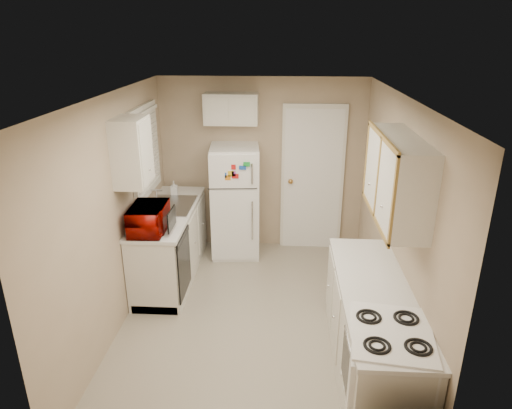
{
  "coord_description": "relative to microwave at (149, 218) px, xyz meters",
  "views": [
    {
      "loc": [
        0.29,
        -4.21,
        2.96
      ],
      "look_at": [
        0.0,
        0.5,
        1.15
      ],
      "focal_mm": 32.0,
      "sensor_mm": 36.0,
      "label": 1
    }
  ],
  "objects": [
    {
      "name": "floor",
      "position": [
        1.15,
        -0.27,
        -1.05
      ],
      "size": [
        3.8,
        3.8,
        0.0
      ],
      "primitive_type": "plane",
      "color": "#B7AE9C",
      "rests_on": "ground"
    },
    {
      "name": "ceiling",
      "position": [
        1.15,
        -0.27,
        1.35
      ],
      "size": [
        3.8,
        3.8,
        0.0
      ],
      "primitive_type": "plane",
      "color": "white",
      "rests_on": "floor"
    },
    {
      "name": "wall_left",
      "position": [
        -0.25,
        -0.27,
        0.15
      ],
      "size": [
        3.8,
        3.8,
        0.0
      ],
      "primitive_type": "plane",
      "color": "tan",
      "rests_on": "floor"
    },
    {
      "name": "wall_right",
      "position": [
        2.55,
        -0.27,
        0.15
      ],
      "size": [
        3.8,
        3.8,
        0.0
      ],
      "primitive_type": "plane",
      "color": "tan",
      "rests_on": "floor"
    },
    {
      "name": "wall_back",
      "position": [
        1.15,
        1.63,
        0.15
      ],
      "size": [
        2.8,
        2.8,
        0.0
      ],
      "primitive_type": "plane",
      "color": "tan",
      "rests_on": "floor"
    },
    {
      "name": "wall_front",
      "position": [
        1.15,
        -2.17,
        0.15
      ],
      "size": [
        2.8,
        2.8,
        0.0
      ],
      "primitive_type": "plane",
      "color": "tan",
      "rests_on": "floor"
    },
    {
      "name": "left_counter",
      "position": [
        0.05,
        0.63,
        -0.6
      ],
      "size": [
        0.6,
        1.8,
        0.9
      ],
      "primitive_type": "cube",
      "color": "silver",
      "rests_on": "floor"
    },
    {
      "name": "dishwasher",
      "position": [
        0.34,
        0.03,
        -0.56
      ],
      "size": [
        0.03,
        0.58,
        0.72
      ],
      "primitive_type": "cube",
      "color": "black",
      "rests_on": "floor"
    },
    {
      "name": "sink",
      "position": [
        0.05,
        0.78,
        -0.19
      ],
      "size": [
        0.54,
        0.74,
        0.16
      ],
      "primitive_type": "cube",
      "color": "gray",
      "rests_on": "left_counter"
    },
    {
      "name": "microwave",
      "position": [
        0.0,
        0.0,
        0.0
      ],
      "size": [
        0.54,
        0.31,
        0.36
      ],
      "primitive_type": "imported",
      "rotation": [
        0.0,
        0.0,
        1.61
      ],
      "color": "#780500",
      "rests_on": "left_counter"
    },
    {
      "name": "soap_bottle",
      "position": [
        0.0,
        1.18,
        -0.05
      ],
      "size": [
        0.1,
        0.1,
        0.19
      ],
      "primitive_type": "imported",
      "rotation": [
        0.0,
        0.0,
        0.12
      ],
      "color": "silver",
      "rests_on": "left_counter"
    },
    {
      "name": "window_blinds",
      "position": [
        -0.21,
        0.78,
        0.55
      ],
      "size": [
        0.1,
        0.98,
        1.08
      ],
      "primitive_type": "cube",
      "color": "silver",
      "rests_on": "wall_left"
    },
    {
      "name": "upper_cabinet_left",
      "position": [
        -0.1,
        -0.05,
        0.75
      ],
      "size": [
        0.3,
        0.45,
        0.7
      ],
      "primitive_type": "cube",
      "color": "silver",
      "rests_on": "wall_left"
    },
    {
      "name": "refrigerator",
      "position": [
        0.8,
        1.33,
        -0.28
      ],
      "size": [
        0.68,
        0.67,
        1.54
      ],
      "primitive_type": "cube",
      "rotation": [
        0.0,
        0.0,
        0.09
      ],
      "color": "white",
      "rests_on": "floor"
    },
    {
      "name": "cabinet_over_fridge",
      "position": [
        0.75,
        1.48,
        0.95
      ],
      "size": [
        0.7,
        0.3,
        0.4
      ],
      "primitive_type": "cube",
      "color": "silver",
      "rests_on": "wall_back"
    },
    {
      "name": "interior_door",
      "position": [
        1.85,
        1.59,
        -0.03
      ],
      "size": [
        0.86,
        0.06,
        2.08
      ],
      "primitive_type": "cube",
      "color": "white",
      "rests_on": "floor"
    },
    {
      "name": "right_counter",
      "position": [
        2.25,
        -1.07,
        -0.6
      ],
      "size": [
        0.6,
        2.0,
        0.9
      ],
      "primitive_type": "cube",
      "color": "silver",
      "rests_on": "floor"
    },
    {
      "name": "stove",
      "position": [
        2.26,
        -1.67,
        -0.62
      ],
      "size": [
        0.67,
        0.78,
        0.86
      ],
      "primitive_type": "cube",
      "rotation": [
        0.0,
        0.0,
        -0.13
      ],
      "color": "white",
      "rests_on": "floor"
    },
    {
      "name": "upper_cabinet_right",
      "position": [
        2.4,
        -0.77,
        0.75
      ],
      "size": [
        0.3,
        1.2,
        0.7
      ],
      "primitive_type": "cube",
      "color": "silver",
      "rests_on": "wall_right"
    }
  ]
}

